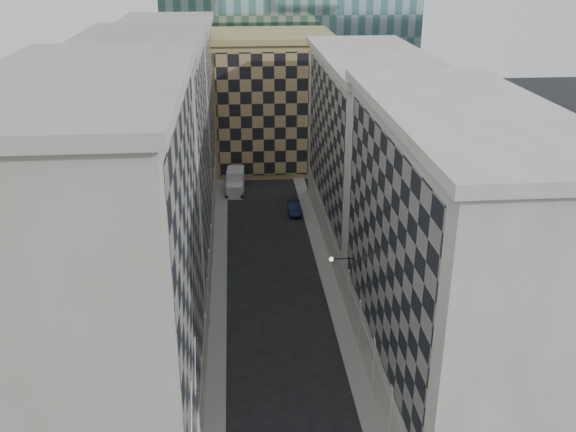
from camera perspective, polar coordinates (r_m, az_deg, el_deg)
sidewalk_west at (r=59.89m, az=-6.19°, el=-6.84°), size 1.50×100.00×0.15m
sidewalk_east at (r=60.45m, az=3.87°, el=-6.45°), size 1.50×100.00×0.15m
bldg_left_a at (r=38.31m, az=-15.86°, el=-5.75°), size 10.80×22.80×23.70m
bldg_left_b at (r=58.52m, az=-12.14°, el=4.13°), size 10.80×22.80×22.70m
bldg_left_c at (r=79.68m, az=-10.34°, el=8.85°), size 10.80×22.80×21.70m
bldg_right_a at (r=44.09m, az=14.38°, el=-3.86°), size 10.80×26.80×20.70m
bldg_right_b at (r=68.51m, az=7.31°, el=5.90°), size 10.80×28.80×19.70m
tan_block at (r=92.34m, az=-1.50°, el=10.23°), size 16.80×14.80×18.80m
flagpoles_left at (r=35.51m, az=-8.43°, el=-14.91°), size 0.10×6.33×2.33m
bracket_lamp at (r=52.22m, az=4.06°, el=-3.84°), size 1.98×0.36×0.36m
box_truck at (r=83.61m, az=-4.70°, el=2.95°), size 2.50×5.41×2.89m
dark_car at (r=76.80m, az=0.54°, el=0.73°), size 1.53×4.16×1.36m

